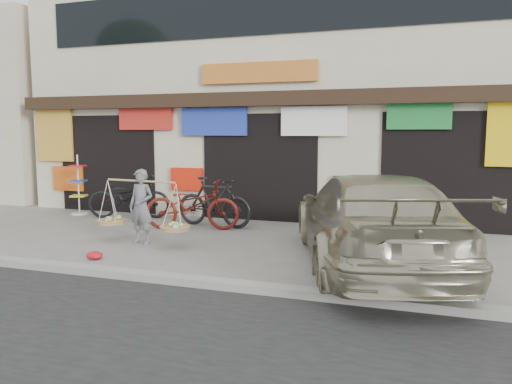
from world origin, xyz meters
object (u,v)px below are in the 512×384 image
(street_vendor, at_px, (141,210))
(bike_1, at_px, (214,202))
(bike_2, at_px, (192,205))
(bike_0, at_px, (129,197))
(suv, at_px, (371,220))
(display_rack, at_px, (79,190))

(street_vendor, distance_m, bike_1, 2.24)
(street_vendor, relative_size, bike_2, 0.98)
(bike_0, relative_size, bike_2, 0.97)
(suv, relative_size, display_rack, 3.56)
(display_rack, bearing_deg, bike_0, -2.84)
(display_rack, bearing_deg, street_vendor, -36.23)
(street_vendor, distance_m, bike_2, 1.71)
(bike_0, height_order, display_rack, display_rack)
(street_vendor, relative_size, bike_0, 1.02)
(bike_2, xyz_separation_m, suv, (4.24, -1.94, 0.21))
(street_vendor, xyz_separation_m, bike_2, (0.31, 1.68, -0.12))
(bike_2, distance_m, display_rack, 3.98)
(bike_0, height_order, suv, suv)
(street_vendor, xyz_separation_m, display_rack, (-3.56, 2.61, -0.03))
(bike_1, relative_size, suv, 0.34)
(bike_0, bearing_deg, bike_1, -117.32)
(bike_2, bearing_deg, bike_1, -50.35)
(bike_2, distance_m, suv, 4.67)
(street_vendor, xyz_separation_m, bike_1, (0.65, 2.15, -0.10))
(bike_0, bearing_deg, street_vendor, -161.65)
(bike_2, bearing_deg, display_rack, 62.05)
(bike_0, xyz_separation_m, bike_2, (2.23, -0.85, 0.02))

